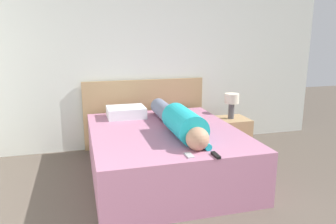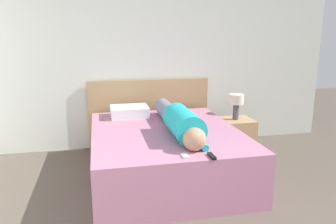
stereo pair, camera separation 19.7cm
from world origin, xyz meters
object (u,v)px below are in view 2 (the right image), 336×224
at_px(bed, 165,153).
at_px(nightstand, 235,136).
at_px(cell_phone, 185,156).
at_px(pillow_near_headboard, 129,112).
at_px(person_lying, 179,121).
at_px(tv_remote, 212,156).
at_px(table_lamp, 236,102).

relative_size(bed, nightstand, 4.15).
height_order(nightstand, cell_phone, cell_phone).
xyz_separation_m(bed, pillow_near_headboard, (-0.34, 0.72, 0.36)).
bearing_deg(person_lying, bed, 132.00).
bearing_deg(cell_phone, nightstand, 51.89).
bearing_deg(tv_remote, cell_phone, 161.42).
relative_size(table_lamp, person_lying, 0.21).
bearing_deg(bed, table_lamp, 26.68).
relative_size(nightstand, tv_remote, 3.28).
height_order(nightstand, table_lamp, table_lamp).
distance_m(nightstand, pillow_near_headboard, 1.54).
bearing_deg(tv_remote, table_lamp, 59.32).
height_order(bed, pillow_near_headboard, pillow_near_headboard).
bearing_deg(nightstand, pillow_near_headboard, 174.29).
relative_size(nightstand, table_lamp, 1.36).
height_order(table_lamp, tv_remote, table_lamp).
bearing_deg(person_lying, tv_remote, -82.69).
relative_size(person_lying, tv_remote, 11.33).
height_order(nightstand, pillow_near_headboard, pillow_near_headboard).
xyz_separation_m(bed, nightstand, (1.14, 0.57, -0.04)).
relative_size(nightstand, cell_phone, 3.79).
bearing_deg(pillow_near_headboard, cell_phone, -77.73).
bearing_deg(bed, tv_remote, -76.24).
xyz_separation_m(nightstand, pillow_near_headboard, (-1.48, 0.15, 0.40)).
relative_size(pillow_near_headboard, cell_phone, 3.86).
xyz_separation_m(nightstand, tv_remote, (-0.90, -1.52, 0.34)).
bearing_deg(cell_phone, bed, 90.16).
bearing_deg(table_lamp, bed, -153.32).
bearing_deg(tv_remote, person_lying, 97.31).
bearing_deg(pillow_near_headboard, bed, -64.44).
height_order(person_lying, cell_phone, person_lying).
distance_m(nightstand, person_lying, 1.32).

